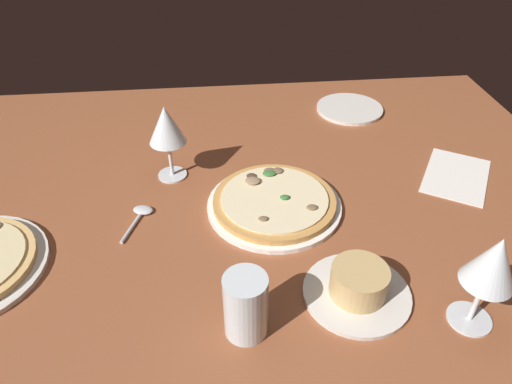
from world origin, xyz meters
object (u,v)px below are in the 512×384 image
wine_glass_far (166,127)px  wine_glass_near (493,264)px  pizza_main (274,202)px  side_plate (350,109)px  ramekin_on_saucer (358,286)px  spoon (140,215)px  paper_menu (456,176)px  water_glass (246,308)px

wine_glass_far → wine_glass_near: wine_glass_near is taller
pizza_main → side_plate: (-25.76, -38.97, -0.78)cm
ramekin_on_saucer → spoon: ramekin_on_saucer is taller
wine_glass_near → paper_menu: size_ratio=0.91×
wine_glass_far → wine_glass_near: 63.37cm
wine_glass_near → side_plate: bearing=-89.8°
wine_glass_far → paper_menu: (-61.30, 6.62, -11.87)cm
ramekin_on_saucer → side_plate: 64.41cm
ramekin_on_saucer → spoon: (36.41, -23.39, -1.77)cm
water_glass → wine_glass_far: bearing=-73.1°
wine_glass_near → ramekin_on_saucer: bearing=-22.3°
side_plate → paper_menu: size_ratio=0.95×
spoon → side_plate: bearing=-143.1°
ramekin_on_saucer → water_glass: bearing=14.4°
ramekin_on_saucer → spoon: bearing=-32.7°
wine_glass_near → water_glass: (33.97, -1.79, -7.24)cm
pizza_main → ramekin_on_saucer: ramekin_on_saucer is taller
ramekin_on_saucer → water_glass: size_ratio=1.60×
wine_glass_near → paper_menu: wine_glass_near is taller
spoon → wine_glass_far: bearing=-113.4°
pizza_main → wine_glass_near: wine_glass_near is taller
ramekin_on_saucer → side_plate: (-15.56, -62.47, -1.77)cm
spoon → ramekin_on_saucer: bearing=147.3°
side_plate → paper_menu: bearing=114.8°
paper_menu → ramekin_on_saucer: bearing=76.5°
paper_menu → spoon: spoon is taller
paper_menu → spoon: (67.01, 6.59, 0.31)cm
wine_glass_far → paper_menu: size_ratio=0.89×
pizza_main → side_plate: bearing=-123.5°
wine_glass_far → wine_glass_near: bearing=137.2°
side_plate → spoon: (51.98, 39.09, 0.01)cm
water_glass → spoon: bearing=-57.0°
wine_glass_near → spoon: bearing=-29.8°
water_glass → spoon: size_ratio=0.99×
pizza_main → ramekin_on_saucer: (-10.19, 23.51, 1.00)cm
ramekin_on_saucer → side_plate: bearing=-104.0°
pizza_main → wine_glass_near: bearing=130.9°
water_glass → side_plate: 75.27cm
water_glass → paper_menu: 60.02cm
pizza_main → paper_menu: size_ratio=1.44×
wine_glass_far → paper_menu: wine_glass_far is taller
pizza_main → spoon: (26.22, 0.12, -0.77)cm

